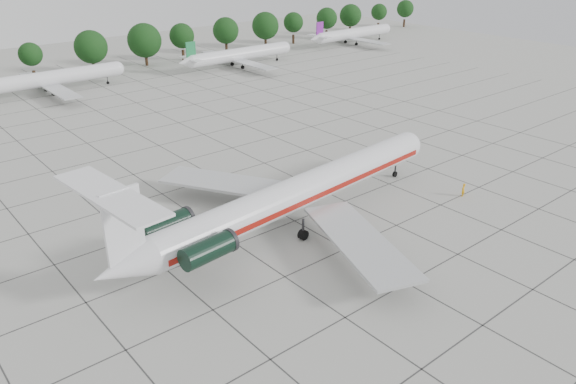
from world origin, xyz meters
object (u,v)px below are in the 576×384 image
at_px(bg_airliner_c, 52,79).
at_px(bg_airliner_d, 240,55).
at_px(ground_crew, 463,190).
at_px(bg_airliner_e, 353,34).
at_px(main_airliner, 289,196).

bearing_deg(bg_airliner_c, bg_airliner_d, -5.59).
bearing_deg(bg_airliner_d, bg_airliner_c, 174.41).
height_order(ground_crew, bg_airliner_c, bg_airliner_c).
height_order(bg_airliner_c, bg_airliner_e, same).
relative_size(main_airliner, bg_airliner_c, 1.65).
distance_m(main_airliner, ground_crew, 23.10).
height_order(bg_airliner_d, bg_airliner_e, same).
xyz_separation_m(bg_airliner_c, bg_airliner_e, (85.94, -0.15, 0.00)).
xyz_separation_m(ground_crew, bg_airliner_e, (64.35, 81.51, 2.06)).
bearing_deg(bg_airliner_d, main_airliner, -121.58).
bearing_deg(bg_airliner_e, ground_crew, -128.29).
relative_size(ground_crew, bg_airliner_d, 0.06).
relative_size(main_airliner, bg_airliner_e, 1.65).
xyz_separation_m(main_airliner, bg_airliner_c, (0.09, 74.29, -0.94)).
height_order(bg_airliner_c, bg_airliner_d, same).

